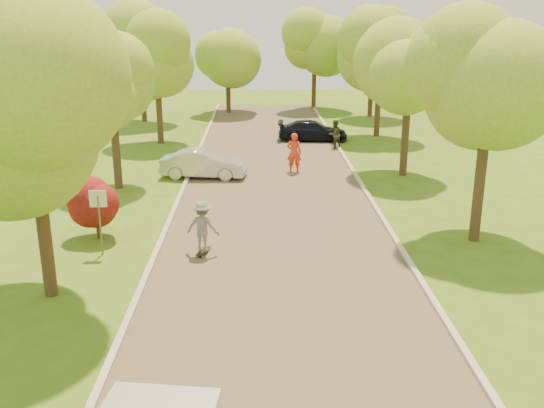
{
  "coord_description": "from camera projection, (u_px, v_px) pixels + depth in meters",
  "views": [
    {
      "loc": [
        -0.7,
        -14.56,
        7.49
      ],
      "look_at": [
        -0.22,
        5.22,
        1.3
      ],
      "focal_mm": 40.0,
      "sensor_mm": 36.0,
      "label": 1
    }
  ],
  "objects": [
    {
      "name": "tree_bg_b",
      "position": [
        376.0,
        42.0,
        45.21
      ],
      "size": [
        5.12,
        5.0,
        7.95
      ],
      "color": "#382619",
      "rests_on": "ground"
    },
    {
      "name": "curb_left",
      "position": [
        172.0,
        214.0,
        23.66
      ],
      "size": [
        0.18,
        60.0,
        0.12
      ],
      "primitive_type": "cube",
      "color": "#B2AD9E",
      "rests_on": "ground"
    },
    {
      "name": "tree_r_far",
      "position": [
        385.0,
        43.0,
        37.47
      ],
      "size": [
        5.33,
        5.2,
        8.34
      ],
      "color": "#382619",
      "rests_on": "ground"
    },
    {
      "name": "dark_sedan",
      "position": [
        313.0,
        131.0,
        37.54
      ],
      "size": [
        4.38,
        2.0,
        1.24
      ],
      "primitive_type": "imported",
      "rotation": [
        0.0,
        0.0,
        1.51
      ],
      "color": "black",
      "rests_on": "ground"
    },
    {
      "name": "tree_l_mida",
      "position": [
        38.0,
        110.0,
        15.41
      ],
      "size": [
        4.71,
        4.6,
        7.39
      ],
      "color": "#382619",
      "rests_on": "ground"
    },
    {
      "name": "person_striped",
      "position": [
        294.0,
        153.0,
        29.86
      ],
      "size": [
        0.81,
        0.62,
        1.98
      ],
      "primitive_type": "imported",
      "rotation": [
        0.0,
        0.0,
        2.93
      ],
      "color": "red",
      "rests_on": "ground"
    },
    {
      "name": "tree_l_far",
      "position": [
        160.0,
        51.0,
        35.35
      ],
      "size": [
        4.92,
        4.8,
        7.79
      ],
      "color": "#382619",
      "rests_on": "ground"
    },
    {
      "name": "person_olive",
      "position": [
        335.0,
        134.0,
        35.25
      ],
      "size": [
        1.03,
        0.98,
        1.68
      ],
      "primitive_type": "imported",
      "rotation": [
        0.0,
        0.0,
        3.72
      ],
      "color": "#2D3620",
      "rests_on": "ground"
    },
    {
      "name": "red_shrub",
      "position": [
        96.0,
        208.0,
        20.92
      ],
      "size": [
        1.7,
        1.7,
        1.95
      ],
      "color": "#382619",
      "rests_on": "ground"
    },
    {
      "name": "tree_l_midb",
      "position": [
        115.0,
        85.0,
        26.06
      ],
      "size": [
        4.3,
        4.2,
        6.62
      ],
      "color": "#382619",
      "rests_on": "ground"
    },
    {
      "name": "tree_bg_d",
      "position": [
        318.0,
        43.0,
        49.0
      ],
      "size": [
        5.12,
        5.0,
        7.72
      ],
      "color": "#382619",
      "rests_on": "ground"
    },
    {
      "name": "road",
      "position": [
        276.0,
        214.0,
        23.77
      ],
      "size": [
        8.0,
        60.0,
        0.01
      ],
      "primitive_type": "cube",
      "color": "#4C4438",
      "rests_on": "ground"
    },
    {
      "name": "tree_r_midb",
      "position": [
        413.0,
        73.0,
        28.2
      ],
      "size": [
        4.51,
        4.4,
        7.01
      ],
      "color": "#382619",
      "rests_on": "ground"
    },
    {
      "name": "tree_bg_a",
      "position": [
        143.0,
        47.0,
        42.97
      ],
      "size": [
        5.12,
        5.0,
        7.72
      ],
      "color": "#382619",
      "rests_on": "ground"
    },
    {
      "name": "skateboarder",
      "position": [
        203.0,
        226.0,
        19.57
      ],
      "size": [
        1.21,
        0.87,
        1.69
      ],
      "primitive_type": "imported",
      "rotation": [
        0.0,
        0.0,
        2.9
      ],
      "color": "slate",
      "rests_on": "longboard"
    },
    {
      "name": "tree_bg_c",
      "position": [
        230.0,
        48.0,
        47.02
      ],
      "size": [
        4.92,
        4.8,
        7.33
      ],
      "color": "#382619",
      "rests_on": "ground"
    },
    {
      "name": "curb_right",
      "position": [
        378.0,
        212.0,
        23.85
      ],
      "size": [
        0.18,
        60.0,
        0.12
      ],
      "primitive_type": "cube",
      "color": "#B2AD9E",
      "rests_on": "ground"
    },
    {
      "name": "tree_r_mida",
      "position": [
        497.0,
        79.0,
        19.42
      ],
      "size": [
        5.13,
        5.0,
        7.95
      ],
      "color": "#382619",
      "rests_on": "ground"
    },
    {
      "name": "street_sign",
      "position": [
        99.0,
        209.0,
        19.36
      ],
      "size": [
        0.55,
        0.06,
        2.17
      ],
      "color": "#59595E",
      "rests_on": "ground"
    },
    {
      "name": "silver_sedan",
      "position": [
        203.0,
        164.0,
        28.99
      ],
      "size": [
        4.21,
        1.88,
        1.34
      ],
      "primitive_type": "imported",
      "rotation": [
        0.0,
        0.0,
        1.46
      ],
      "color": "#BABABF",
      "rests_on": "ground"
    },
    {
      "name": "ground",
      "position": [
        285.0,
        309.0,
        16.14
      ],
      "size": [
        100.0,
        100.0,
        0.0
      ],
      "primitive_type": "plane",
      "color": "#3D6217",
      "rests_on": "ground"
    },
    {
      "name": "longboard",
      "position": [
        203.0,
        251.0,
        19.83
      ],
      "size": [
        0.44,
        0.9,
        0.1
      ],
      "rotation": [
        0.0,
        0.0,
        2.9
      ],
      "color": "black",
      "rests_on": "ground"
    }
  ]
}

